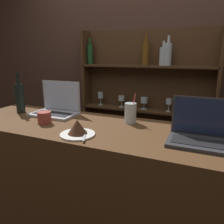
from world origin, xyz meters
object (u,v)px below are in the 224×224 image
Objects in this scene: cake_plate at (77,129)px; wine_bottle_dark at (20,98)px; water_glass at (130,113)px; laptop_far at (199,133)px; laptop_near at (57,107)px; coffee_cup at (44,118)px.

wine_bottle_dark is (-0.69, 0.26, 0.08)m from cake_plate.
cake_plate is at bearing -20.74° from wine_bottle_dark.
wine_bottle_dark is at bearing -174.47° from water_glass.
wine_bottle_dark reaches higher than laptop_far.
laptop_near is 1.69× the size of water_glass.
laptop_far is 0.66m from cake_plate.
water_glass is at bearing 24.67° from coffee_cup.
laptop_far is (1.03, -0.17, -0.01)m from laptop_near.
coffee_cup is (0.36, -0.15, -0.08)m from wine_bottle_dark.
water_glass reaches higher than cake_plate.
coffee_cup is (-0.52, -0.24, -0.03)m from water_glass.
water_glass is (-0.44, 0.18, 0.02)m from laptop_far.
wine_bottle_dark is (-0.89, -0.09, 0.05)m from water_glass.
laptop_near is at bearing 107.18° from coffee_cup.
laptop_far reaches higher than water_glass.
wine_bottle_dark reaches higher than cake_plate.
laptop_far reaches higher than cake_plate.
wine_bottle_dark is 0.40m from coffee_cup.
wine_bottle_dark is at bearing 157.00° from coffee_cup.
cake_plate is (0.39, -0.33, -0.02)m from laptop_near.
wine_bottle_dark reaches higher than coffee_cup.
cake_plate is at bearing -40.02° from laptop_near.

